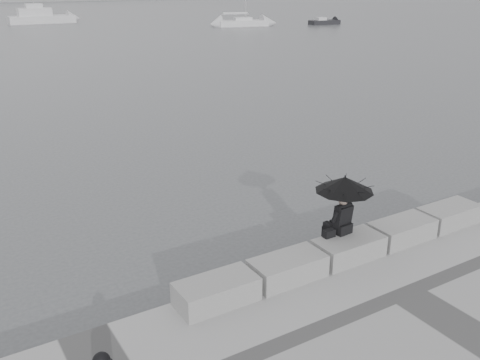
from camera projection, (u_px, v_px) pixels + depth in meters
ground at (333, 269)px, 12.64m from camera, size 360.00×360.00×0.00m
stone_block_far_left at (217, 292)px, 10.36m from camera, size 1.60×0.80×0.50m
stone_block_left at (287, 268)px, 11.18m from camera, size 1.60×0.80×0.50m
stone_block_centre at (349, 248)px, 12.01m from camera, size 1.60×0.80×0.50m
stone_block_right at (402, 231)px, 12.84m from camera, size 1.60×0.80×0.50m
stone_block_far_right at (449, 215)px, 13.67m from camera, size 1.60×0.80×0.50m
seated_person at (344, 190)px, 11.84m from camera, size 1.31×1.31×1.39m
bag at (329, 233)px, 11.96m from camera, size 0.27×0.16×0.17m
sailboat_right at (243, 22)px, 74.18m from camera, size 7.28×4.14×12.90m
motor_cruiser at (42, 17)px, 78.62m from camera, size 9.37×3.03×4.50m
small_motorboat at (324, 22)px, 77.10m from camera, size 4.70×2.01×1.10m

